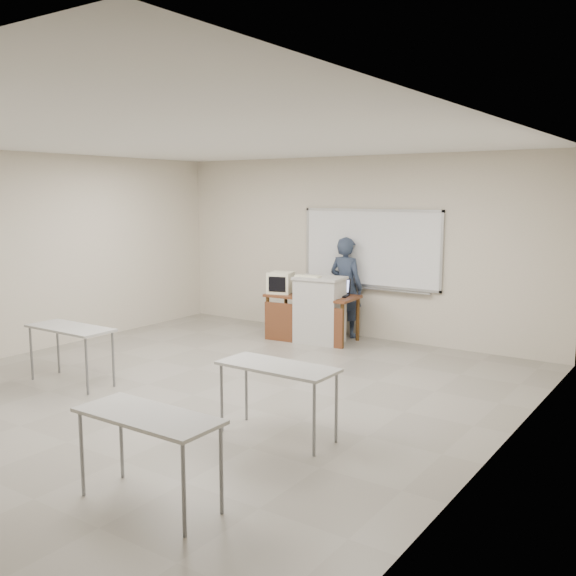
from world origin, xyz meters
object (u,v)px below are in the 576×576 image
Objects in this scene: crt_monitor at (281,283)px; instructor_desk at (309,308)px; podium at (320,310)px; keyboard at (308,276)px; whiteboard at (371,249)px; presenter at (346,287)px; laptop at (339,292)px; mouse at (336,298)px.

instructor_desk is at bearing -15.58° from crt_monitor.
podium is 2.55× the size of keyboard.
whiteboard is 0.76m from presenter.
podium is at bearing -123.07° from whiteboard.
whiteboard is 6.74× the size of laptop.
laptop is 0.39m from mouse.
podium is 0.43m from laptop.
keyboard is (0.05, -0.11, 0.53)m from instructor_desk.
crt_monitor reaches higher than keyboard.
presenter is (-0.08, 0.38, 0.03)m from laptop.
presenter reaches higher than laptop.
mouse is at bearing -3.05° from keyboard.
podium is at bearing -1.93° from instructor_desk.
mouse reaches higher than instructor_desk.
presenter is at bearing 20.71° from crt_monitor.
podium is at bearing 83.68° from presenter.
laptop is at bearing 41.90° from keyboard.
crt_monitor is 1.11m from mouse.
whiteboard is 1.31m from podium.
whiteboard is 27.55× the size of mouse.
presenter is at bearing 58.92° from instructor_desk.
presenter reaches higher than crt_monitor.
laptop is (0.20, 0.26, 0.27)m from podium.
whiteboard is 5.78× the size of crt_monitor.
keyboard is (-0.65, -0.89, -0.40)m from whiteboard.
presenter reaches higher than keyboard.
instructor_desk is 0.88× the size of presenter.
whiteboard is 1.48× the size of presenter.
podium is 0.84m from crt_monitor.
instructor_desk is 1.37× the size of podium.
crt_monitor is 1.00m from laptop.
laptop is at bearing -0.31° from crt_monitor.
whiteboard is at bearing 48.46° from keyboard.
podium is (-0.50, -0.77, -0.94)m from whiteboard.
whiteboard is 1.69× the size of instructor_desk.
crt_monitor is at bearing 175.16° from podium.
presenter reaches higher than podium.
presenter reaches higher than mouse.
instructor_desk is 0.66m from crt_monitor.
instructor_desk is at bearing 109.48° from keyboard.
laptop is at bearing 28.73° from instructor_desk.
instructor_desk is (-0.70, -0.78, -0.93)m from whiteboard.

